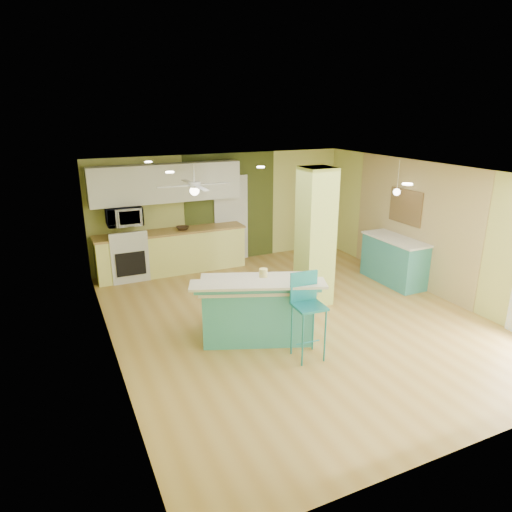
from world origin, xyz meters
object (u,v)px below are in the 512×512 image
Objects in this scene: side_counter at (394,260)px; canister at (263,275)px; peninsula at (257,308)px; fruit_bowl at (183,228)px; bar_stool at (307,302)px.

side_counter is 7.64× the size of canister.
peninsula is at bearing -164.39° from side_counter.
canister is (0.30, -3.43, 0.04)m from fruit_bowl.
bar_stool is at bearing -82.33° from fruit_bowl.
side_counter is at bearing 36.95° from peninsula.
side_counter is at bearing -33.48° from fruit_bowl.
fruit_bowl is 1.47× the size of canister.
bar_stool reaches higher than canister.
bar_stool reaches higher than side_counter.
side_counter is (3.17, 1.80, -0.37)m from bar_stool.
bar_stool is (0.41, -0.80, 0.36)m from peninsula.
bar_stool is 3.67m from side_counter.
fruit_bowl is (-0.17, 3.48, 0.49)m from peninsula.
fruit_bowl is at bearing 146.52° from side_counter.
side_counter is 5.21× the size of fruit_bowl.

